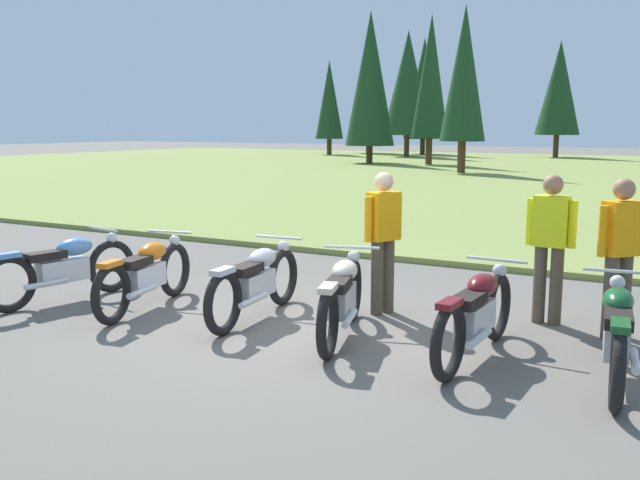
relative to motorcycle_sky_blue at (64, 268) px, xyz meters
The scene contains 12 objects.
ground_plane 3.20m from the motorcycle_sky_blue, ahead, with size 140.00×140.00×0.00m, color #605B54.
grass_moorland 26.64m from the motorcycle_sky_blue, 83.21° to the left, with size 80.00×44.00×0.10m, color olive.
forest_treeline 39.31m from the motorcycle_sky_blue, 93.80° to the left, with size 40.62×21.49×8.90m.
motorcycle_sky_blue is the anchor object (origin of this frame).
motorcycle_orange 1.18m from the motorcycle_sky_blue, 10.88° to the left, with size 0.70×2.08×0.88m.
motorcycle_silver 2.60m from the motorcycle_sky_blue, 11.47° to the left, with size 0.62×2.10×0.88m.
motorcycle_cream 3.77m from the motorcycle_sky_blue, ahead, with size 0.82×2.04×0.88m.
motorcycle_maroon 5.18m from the motorcycle_sky_blue, ahead, with size 0.62×2.10×0.88m.
motorcycle_british_green 6.42m from the motorcycle_sky_blue, ahead, with size 0.63×2.10×0.88m.
rider_near_row_end 5.86m from the motorcycle_sky_blue, 19.16° to the left, with size 0.55×0.24×1.67m.
rider_with_back_turned 4.02m from the motorcycle_sky_blue, 20.91° to the left, with size 0.35×0.51×1.67m.
rider_checking_bike 6.50m from the motorcycle_sky_blue, 15.23° to the left, with size 0.41×0.43×1.67m.
Camera 1 is at (3.84, -6.34, 2.19)m, focal length 39.42 mm.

